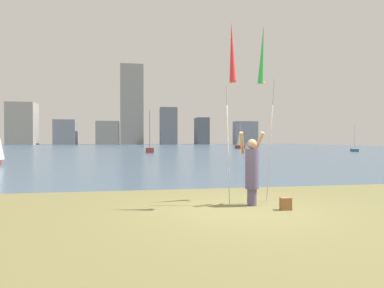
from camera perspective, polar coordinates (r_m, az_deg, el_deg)
The scene contains 15 objects.
ground at distance 58.68m, azimuth -7.62°, elevation -0.90°, with size 120.00×138.00×0.12m.
person at distance 8.66m, azimuth 9.90°, elevation -4.12°, with size 0.67×0.50×1.83m.
kite_flag_left at distance 8.55m, azimuth 6.63°, elevation 14.26°, with size 0.16×0.63×4.47m.
kite_flag_right at distance 9.77m, azimuth 11.60°, elevation 13.79°, with size 0.16×1.02×4.72m.
bag at distance 8.37m, azimuth 15.26°, elevation -9.53°, with size 0.24×0.17×0.29m.
sailboat_0 at distance 42.62m, azimuth -7.02°, elevation -0.96°, with size 0.90×1.77×5.23m.
sailboat_2 at distance 62.69m, azimuth 7.91°, elevation 0.50°, with size 1.96×1.54×4.41m.
sailboat_3 at distance 51.63m, azimuth 25.32°, elevation -0.87°, with size 1.37×2.05×3.77m.
skyline_tower_0 at distance 117.75m, azimuth -26.31°, elevation 3.02°, with size 7.98×6.99×12.86m.
skyline_tower_1 at distance 117.35m, azimuth -20.23°, elevation 1.85°, with size 6.71×6.01×7.91m.
skyline_tower_2 at distance 115.27m, azimuth -13.78°, elevation 1.80°, with size 7.19×6.65×7.52m.
skyline_tower_3 at distance 115.89m, azimuth -9.93°, elevation 6.38°, with size 7.39×6.39×26.03m.
skyline_tower_4 at distance 111.69m, azimuth -3.94°, elevation 2.98°, with size 5.37×4.52×11.93m.
skyline_tower_5 at distance 117.05m, azimuth 1.62°, elevation 2.15°, with size 4.05×6.92×8.95m.
skyline_tower_6 at distance 116.80m, azimuth 8.83°, elevation 1.83°, with size 7.68×3.93×7.67m.
Camera 1 is at (-2.57, -7.65, 1.63)m, focal length 32.19 mm.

